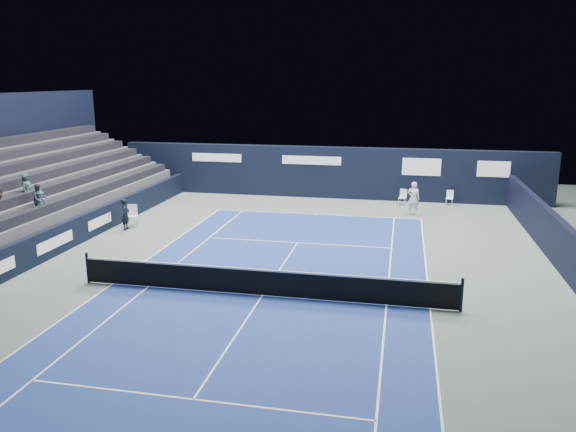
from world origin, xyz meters
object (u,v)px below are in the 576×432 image
folding_chair_back_a (403,194)px  line_judge_chair (132,214)px  folding_chair_back_b (450,197)px  tennis_net (262,282)px  tennis_player (413,198)px

folding_chair_back_a → line_judge_chair: line_judge_chair is taller
folding_chair_back_a → folding_chair_back_b: 2.67m
folding_chair_back_b → line_judge_chair: bearing=-142.7°
line_judge_chair → tennis_net: (8.56, -7.68, -0.10)m
tennis_net → tennis_player: bearing=68.7°
folding_chair_back_b → tennis_net: bearing=-104.2°
folding_chair_back_a → tennis_net: size_ratio=0.07×
folding_chair_back_b → line_judge_chair: 17.66m
tennis_player → folding_chair_back_a: bearing=102.7°
folding_chair_back_b → tennis_player: size_ratio=0.49×
tennis_player → tennis_net: bearing=-111.3°
line_judge_chair → tennis_net: 11.50m
folding_chair_back_a → tennis_net: 15.97m
folding_chair_back_a → tennis_net: (-4.53, -15.32, -0.10)m
line_judge_chair → tennis_player: size_ratio=0.60×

